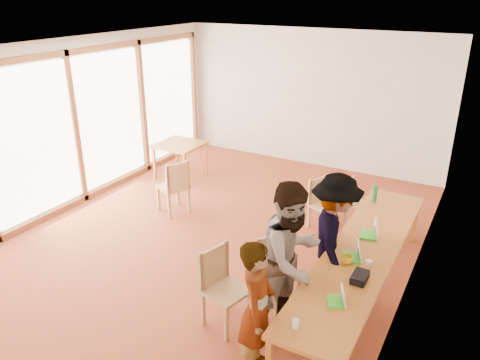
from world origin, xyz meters
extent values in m
plane|color=brown|center=(0.00, 0.00, 0.00)|extent=(8.00, 8.00, 0.00)
cube|color=#F0E2CF|center=(0.00, 4.00, 1.50)|extent=(6.00, 0.10, 3.00)
cube|color=#F0E2CF|center=(3.00, 0.00, 1.50)|extent=(0.10, 8.00, 3.00)
cube|color=white|center=(-2.96, 0.00, 1.50)|extent=(0.10, 8.00, 3.00)
cube|color=white|center=(0.00, 0.00, 3.02)|extent=(6.00, 8.00, 0.04)
cube|color=orange|center=(2.50, -0.49, 0.72)|extent=(0.80, 4.00, 0.05)
cube|color=orange|center=(2.16, 1.45, 0.35)|extent=(0.06, 0.06, 0.70)
cube|color=orange|center=(2.84, 1.45, 0.35)|extent=(0.06, 0.06, 0.70)
cube|color=orange|center=(-2.04, 1.87, 0.72)|extent=(0.90, 0.90, 0.05)
cube|color=orange|center=(-2.43, 1.48, 0.35)|extent=(0.05, 0.05, 0.70)
cube|color=orange|center=(-2.43, 2.26, 0.35)|extent=(0.05, 0.05, 0.70)
cube|color=orange|center=(-1.65, 1.48, 0.35)|extent=(0.05, 0.05, 0.70)
cube|color=orange|center=(-1.65, 2.26, 0.35)|extent=(0.05, 0.05, 0.70)
cube|color=tan|center=(1.26, -1.74, 0.47)|extent=(0.57, 0.57, 0.04)
cube|color=tan|center=(1.06, -1.68, 0.74)|extent=(0.16, 0.46, 0.48)
cube|color=tan|center=(1.62, -1.07, 0.44)|extent=(0.57, 0.57, 0.04)
cube|color=tan|center=(1.45, -0.98, 0.68)|extent=(0.22, 0.41, 0.45)
cube|color=tan|center=(1.42, 1.17, 0.41)|extent=(0.53, 0.53, 0.04)
cube|color=tan|center=(1.26, 1.24, 0.64)|extent=(0.20, 0.38, 0.42)
cube|color=tan|center=(1.90, 1.52, 0.40)|extent=(0.39, 0.39, 0.04)
cube|color=tan|center=(1.72, 1.52, 0.62)|extent=(0.04, 0.39, 0.41)
cube|color=tan|center=(-1.16, 0.45, 0.48)|extent=(0.61, 0.61, 0.04)
cube|color=tan|center=(-0.97, 0.37, 0.74)|extent=(0.23, 0.44, 0.49)
imported|color=gray|center=(1.90, -2.19, 0.77)|extent=(0.52, 0.65, 1.55)
imported|color=gray|center=(1.92, -1.39, 0.94)|extent=(0.94, 1.07, 1.87)
imported|color=gray|center=(2.14, -0.54, 0.85)|extent=(1.02, 1.27, 1.71)
cube|color=#45DB2D|center=(2.54, -1.66, 0.76)|extent=(0.23, 0.26, 0.02)
cube|color=white|center=(2.62, -1.63, 0.84)|extent=(0.14, 0.21, 0.18)
cube|color=#45DB2D|center=(2.43, -0.75, 0.76)|extent=(0.27, 0.31, 0.03)
cube|color=white|center=(2.51, -0.71, 0.86)|extent=(0.16, 0.25, 0.22)
cube|color=#45DB2D|center=(2.46, -0.10, 0.76)|extent=(0.24, 0.30, 0.03)
cube|color=white|center=(2.56, -0.08, 0.86)|extent=(0.13, 0.26, 0.23)
imported|color=yellow|center=(2.42, -0.89, 0.80)|extent=(0.17, 0.17, 0.11)
cylinder|color=#1A6731|center=(2.26, 0.98, 0.89)|extent=(0.07, 0.07, 0.28)
cylinder|color=silver|center=(2.33, -2.23, 0.80)|extent=(0.07, 0.07, 0.09)
cylinder|color=white|center=(2.66, -0.79, 0.78)|extent=(0.08, 0.08, 0.06)
cube|color=#E64562|center=(2.40, 0.04, 0.76)|extent=(0.05, 0.10, 0.01)
cube|color=black|center=(2.65, -1.16, 0.80)|extent=(0.16, 0.26, 0.09)
camera|label=1|loc=(3.64, -5.64, 3.79)|focal=35.00mm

